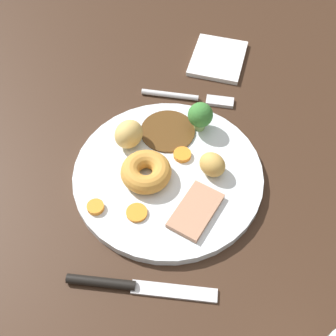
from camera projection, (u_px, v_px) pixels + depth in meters
dining_table at (155, 199)px, 62.57cm from camera, size 120.00×84.00×3.60cm
dinner_plate at (168, 175)px, 61.97cm from camera, size 27.04×27.04×1.40cm
gravy_pool at (168, 131)px, 65.68cm from camera, size 8.28×8.28×0.30cm
meat_slice_main at (196, 211)px, 57.28cm from camera, size 9.18×7.48×0.80cm
yorkshire_pudding at (146, 172)px, 59.80cm from camera, size 7.08×7.08×2.68cm
roast_potato_left at (212, 164)px, 60.15cm from camera, size 4.99×5.09×3.29cm
roast_potato_right at (129, 134)px, 62.79cm from camera, size 5.82×5.62×4.16cm
carrot_coin_front at (182, 155)px, 62.79cm from camera, size 2.58×2.58×0.68cm
carrot_coin_back at (137, 213)px, 57.30cm from camera, size 2.84×2.84×0.44cm
carrot_coin_side at (96, 207)px, 57.67cm from camera, size 2.31×2.31×0.68cm
broccoli_floret at (200, 116)px, 64.06cm from camera, size 3.78×3.78×4.75cm
fork at (191, 98)px, 71.42cm from camera, size 2.26×15.31×0.90cm
knife at (128, 285)px, 52.71cm from camera, size 1.73×18.50×1.20cm
folded_napkin at (218, 58)px, 77.09cm from camera, size 12.24×10.56×0.80cm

